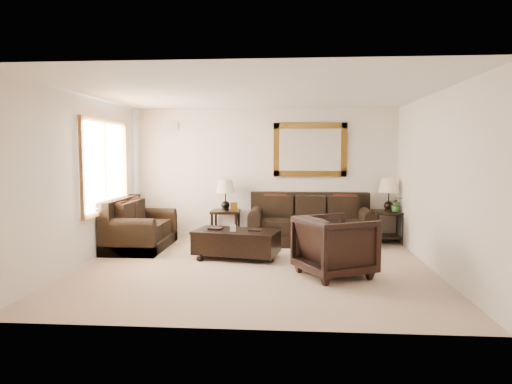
# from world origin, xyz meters

# --- Properties ---
(room) EXTENTS (5.51, 5.01, 2.71)m
(room) POSITION_xyz_m (0.00, 0.00, 1.35)
(room) COLOR tan
(room) RESTS_ON ground
(window) EXTENTS (0.07, 1.96, 1.66)m
(window) POSITION_xyz_m (-2.70, 0.90, 1.55)
(window) COLOR white
(window) RESTS_ON room
(mirror) EXTENTS (1.50, 0.06, 1.10)m
(mirror) POSITION_xyz_m (0.97, 2.47, 1.85)
(mirror) COLOR #44290D
(mirror) RESTS_ON room
(air_vent) EXTENTS (0.25, 0.02, 0.18)m
(air_vent) POSITION_xyz_m (-1.90, 2.48, 2.35)
(air_vent) COLOR #999999
(air_vent) RESTS_ON room
(sofa) EXTENTS (2.40, 1.04, 0.98)m
(sofa) POSITION_xyz_m (0.97, 2.03, 0.36)
(sofa) COLOR black
(sofa) RESTS_ON room
(loveseat) EXTENTS (0.99, 1.67, 0.94)m
(loveseat) POSITION_xyz_m (-2.30, 1.30, 0.35)
(loveseat) COLOR black
(loveseat) RESTS_ON room
(end_table_left) EXTENTS (0.57, 0.57, 1.25)m
(end_table_left) POSITION_xyz_m (-0.74, 2.18, 0.81)
(end_table_left) COLOR black
(end_table_left) RESTS_ON room
(end_table_right) EXTENTS (0.59, 0.59, 1.29)m
(end_table_right) POSITION_xyz_m (2.51, 2.17, 0.84)
(end_table_right) COLOR black
(end_table_right) RESTS_ON room
(coffee_table) EXTENTS (1.53, 1.03, 0.60)m
(coffee_table) POSITION_xyz_m (-0.34, 0.63, 0.30)
(coffee_table) COLOR black
(coffee_table) RESTS_ON room
(armchair) EXTENTS (1.22, 1.24, 0.97)m
(armchair) POSITION_xyz_m (1.22, -0.39, 0.48)
(armchair) COLOR black
(armchair) RESTS_ON floor
(potted_plant) EXTENTS (0.33, 0.36, 0.23)m
(potted_plant) POSITION_xyz_m (2.64, 2.06, 0.75)
(potted_plant) COLOR #28521C
(potted_plant) RESTS_ON end_table_right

